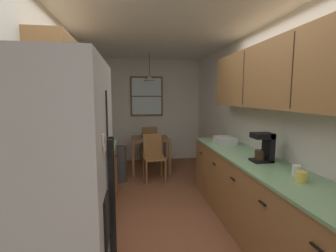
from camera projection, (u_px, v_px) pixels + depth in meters
ground_plane at (162, 204)px, 3.63m from camera, size 12.00×12.00×0.00m
wall_left at (64, 123)px, 3.26m from camera, size 0.10×9.00×2.55m
wall_right at (249, 120)px, 3.67m from camera, size 0.10×9.00×2.55m
wall_back at (149, 110)px, 6.07m from camera, size 4.40×0.10×2.55m
ceiling_slab at (162, 27)px, 3.30m from camera, size 4.40×9.00×0.08m
refrigerator at (35, 243)px, 1.20m from camera, size 0.76×0.73×1.81m
stove_range at (64, 242)px, 1.92m from camera, size 0.66×0.61×1.10m
microwave_over_range at (40, 98)px, 1.76m from camera, size 0.39×0.61×0.33m
counter_left at (90, 187)px, 3.14m from camera, size 0.64×1.88×0.90m
upper_cabinets_left at (73, 79)px, 2.90m from camera, size 0.33×1.96×0.72m
counter_right at (257, 198)px, 2.81m from camera, size 0.64×3.17×0.90m
upper_cabinets_right at (277, 75)px, 2.60m from camera, size 0.33×2.85×0.73m
dining_table at (150, 143)px, 5.25m from camera, size 0.81×0.80×0.72m
dining_chair_near at (154, 154)px, 4.67m from camera, size 0.44×0.44×0.90m
dining_chair_far at (149, 143)px, 5.87m from camera, size 0.43×0.43×0.90m
pendant_light at (149, 78)px, 5.08m from camera, size 0.25×0.25×0.59m
back_window at (147, 96)px, 5.94m from camera, size 0.80×0.05×0.98m
trash_bin at (119, 164)px, 4.61m from camera, size 0.31×0.31×0.68m
storage_canister at (78, 159)px, 2.49m from camera, size 0.12×0.12×0.17m
dish_towel at (111, 225)px, 2.12m from camera, size 0.02×0.16×0.24m
coffee_maker at (264, 147)px, 2.70m from camera, size 0.22×0.18×0.33m
mug_by_coffeemaker at (296, 171)px, 2.21m from camera, size 0.11×0.07×0.11m
mug_spare at (301, 176)px, 2.08m from camera, size 0.13×0.09×0.09m
dish_rack at (225, 140)px, 3.75m from camera, size 0.28×0.34×0.10m
table_serving_bowl at (145, 136)px, 5.31m from camera, size 0.19×0.19×0.06m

